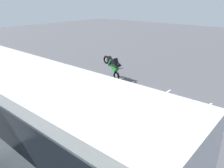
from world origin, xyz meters
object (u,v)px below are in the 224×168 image
(spectator_right, at_px, (77,97))
(traffic_cone, at_px, (134,88))
(tour_bus, at_px, (31,118))
(spectator_centre, at_px, (92,103))
(stunt_motorcycle, at_px, (113,65))
(parked_motorcycle_silver, at_px, (64,109))
(spectator_far_left, at_px, (132,117))
(parked_motorcycle_dark, at_px, (101,134))
(spectator_left, at_px, (111,112))

(spectator_right, xyz_separation_m, traffic_cone, (-0.28, -4.13, -0.72))
(tour_bus, bearing_deg, spectator_centre, -85.96)
(stunt_motorcycle, bearing_deg, parked_motorcycle_silver, 108.43)
(tour_bus, distance_m, spectator_far_left, 3.55)
(spectator_right, bearing_deg, parked_motorcycle_dark, 159.38)
(spectator_centre, relative_size, parked_motorcycle_dark, 0.87)
(traffic_cone, bearing_deg, parked_motorcycle_dark, 112.44)
(spectator_centre, height_order, stunt_motorcycle, spectator_centre)
(spectator_far_left, bearing_deg, parked_motorcycle_dark, 50.21)
(tour_bus, distance_m, spectator_centre, 2.97)
(tour_bus, distance_m, traffic_cone, 7.25)
(stunt_motorcycle, relative_size, traffic_cone, 3.23)
(spectator_left, bearing_deg, spectator_centre, -0.98)
(spectator_left, distance_m, parked_motorcycle_silver, 2.56)
(spectator_left, bearing_deg, spectator_right, -1.46)
(stunt_motorcycle, bearing_deg, tour_bus, 113.17)
(stunt_motorcycle, bearing_deg, spectator_centre, 122.08)
(tour_bus, height_order, traffic_cone, tour_bus)
(spectator_left, xyz_separation_m, spectator_right, (2.12, -0.05, 0.04))
(spectator_far_left, height_order, spectator_left, spectator_far_left)
(spectator_left, distance_m, parked_motorcycle_dark, 1.00)
(spectator_centre, distance_m, parked_motorcycle_dark, 1.67)
(parked_motorcycle_silver, bearing_deg, parked_motorcycle_dark, 172.30)
(parked_motorcycle_dark, bearing_deg, spectator_left, -74.54)
(spectator_far_left, xyz_separation_m, traffic_cone, (2.83, -4.10, -0.79))
(spectator_far_left, bearing_deg, tour_bus, 57.63)
(parked_motorcycle_dark, bearing_deg, spectator_centre, -32.67)
(spectator_left, distance_m, traffic_cone, 4.62)
(stunt_motorcycle, xyz_separation_m, traffic_cone, (-2.52, 1.05, -0.68))
(tour_bus, xyz_separation_m, spectator_centre, (0.20, -2.90, -0.59))
(spectator_centre, distance_m, spectator_right, 1.03)
(spectator_right, xyz_separation_m, stunt_motorcycle, (2.24, -5.18, -0.05))
(spectator_right, bearing_deg, tour_bus, 112.76)
(traffic_cone, bearing_deg, tour_bus, 97.66)
(spectator_far_left, distance_m, parked_motorcycle_silver, 3.54)
(parked_motorcycle_dark, bearing_deg, spectator_right, -20.62)
(spectator_centre, height_order, parked_motorcycle_silver, spectator_centre)
(spectator_far_left, xyz_separation_m, parked_motorcycle_dark, (0.76, 0.91, -0.61))
(spectator_far_left, distance_m, stunt_motorcycle, 7.43)
(spectator_centre, height_order, traffic_cone, spectator_centre)
(parked_motorcycle_dark, distance_m, traffic_cone, 5.43)
(spectator_centre, xyz_separation_m, spectator_right, (1.03, -0.04, -0.02))
(traffic_cone, bearing_deg, spectator_right, 86.08)
(tour_bus, relative_size, spectator_right, 6.15)
(tour_bus, bearing_deg, parked_motorcycle_silver, -56.93)
(spectator_far_left, height_order, parked_motorcycle_silver, spectator_far_left)
(spectator_right, distance_m, parked_motorcycle_dark, 2.57)
(spectator_right, height_order, parked_motorcycle_dark, spectator_right)
(spectator_left, height_order, spectator_centre, spectator_centre)
(parked_motorcycle_silver, distance_m, traffic_cone, 4.69)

